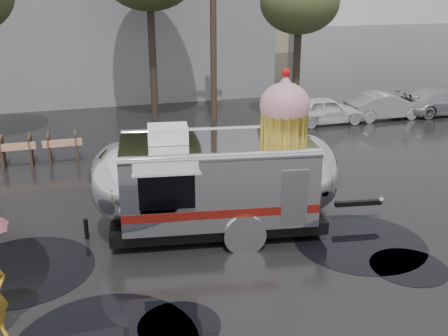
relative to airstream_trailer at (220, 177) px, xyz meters
name	(u,v)px	position (x,y,z in m)	size (l,w,h in m)	color
ground	(282,298)	(0.33, -3.23, -1.44)	(120.00, 120.00, 0.00)	black
puddles	(194,283)	(-1.21, -2.22, -1.44)	(10.79, 6.30, 0.01)	black
utility_pole	(213,14)	(2.83, 10.77, 3.18)	(1.60, 0.28, 9.00)	#473323
tree_right	(300,3)	(6.33, 9.77, 3.62)	(3.36, 3.36, 6.42)	#382D26
barricade_row	(17,150)	(-5.22, 6.73, -0.92)	(4.30, 0.80, 1.00)	#473323
parked_cars	(419,101)	(12.11, 8.77, -0.72)	(13.20, 1.90, 1.50)	silver
airstream_trailer	(220,177)	(0.00, 0.00, 0.00)	(7.56, 3.23, 4.11)	silver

